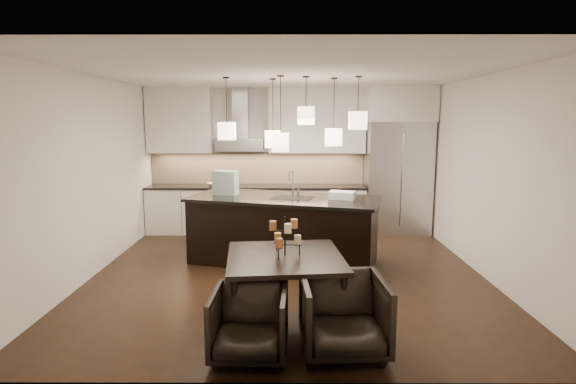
{
  "coord_description": "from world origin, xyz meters",
  "views": [
    {
      "loc": [
        0.02,
        -6.21,
        2.17
      ],
      "look_at": [
        0.0,
        0.2,
        1.15
      ],
      "focal_mm": 28.0,
      "sensor_mm": 36.0,
      "label": 1
    }
  ],
  "objects_px": {
    "island_body": "(284,231)",
    "armchair_right": "(344,315)",
    "armchair_left": "(249,323)",
    "refrigerator": "(397,178)",
    "dining_table": "(285,288)"
  },
  "relations": [
    {
      "from": "island_body",
      "to": "armchair_right",
      "type": "xyz_separation_m",
      "value": [
        0.6,
        -2.77,
        -0.12
      ]
    },
    {
      "from": "island_body",
      "to": "armchair_left",
      "type": "height_order",
      "value": "island_body"
    },
    {
      "from": "armchair_left",
      "to": "armchair_right",
      "type": "xyz_separation_m",
      "value": [
        0.88,
        0.08,
        0.04
      ]
    },
    {
      "from": "refrigerator",
      "to": "armchair_right",
      "type": "height_order",
      "value": "refrigerator"
    },
    {
      "from": "refrigerator",
      "to": "dining_table",
      "type": "bearing_deg",
      "value": -118.45
    },
    {
      "from": "island_body",
      "to": "refrigerator",
      "type": "bearing_deg",
      "value": 56.43
    },
    {
      "from": "refrigerator",
      "to": "armchair_left",
      "type": "distance_m",
      "value": 5.35
    },
    {
      "from": "dining_table",
      "to": "armchair_right",
      "type": "xyz_separation_m",
      "value": [
        0.56,
        -0.68,
        -0.0
      ]
    },
    {
      "from": "refrigerator",
      "to": "armchair_right",
      "type": "xyz_separation_m",
      "value": [
        -1.57,
        -4.61,
        -0.71
      ]
    },
    {
      "from": "dining_table",
      "to": "refrigerator",
      "type": "bearing_deg",
      "value": 56.06
    },
    {
      "from": "refrigerator",
      "to": "island_body",
      "type": "relative_size",
      "value": 0.78
    },
    {
      "from": "armchair_right",
      "to": "dining_table",
      "type": "bearing_deg",
      "value": 125.62
    },
    {
      "from": "dining_table",
      "to": "armchair_left",
      "type": "relative_size",
      "value": 1.73
    },
    {
      "from": "island_body",
      "to": "armchair_right",
      "type": "bearing_deg",
      "value": -61.84
    },
    {
      "from": "refrigerator",
      "to": "island_body",
      "type": "xyz_separation_m",
      "value": [
        -2.16,
        -1.84,
        -0.59
      ]
    }
  ]
}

